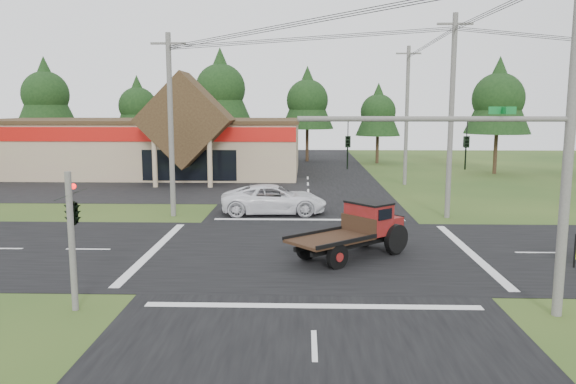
{
  "coord_description": "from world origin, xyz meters",
  "views": [
    {
      "loc": [
        -0.28,
        -24.25,
        6.34
      ],
      "look_at": [
        -1.1,
        3.09,
        2.2
      ],
      "focal_mm": 35.0,
      "sensor_mm": 36.0,
      "label": 1
    }
  ],
  "objects": [
    {
      "name": "traffic_signal_mast",
      "position": [
        5.82,
        -7.5,
        4.43
      ],
      "size": [
        8.12,
        0.24,
        7.0
      ],
      "color": "#595651",
      "rests_on": "ground"
    },
    {
      "name": "utility_pole_n",
      "position": [
        8.0,
        22.0,
        5.74
      ],
      "size": [
        2.0,
        0.3,
        11.2
      ],
      "color": "#595651",
      "rests_on": "ground"
    },
    {
      "name": "tree_row_a",
      "position": [
        -30.0,
        40.0,
        8.05
      ],
      "size": [
        6.72,
        6.72,
        12.12
      ],
      "color": "#332316",
      "rests_on": "ground"
    },
    {
      "name": "tree_row_c",
      "position": [
        -10.0,
        41.0,
        8.72
      ],
      "size": [
        7.28,
        7.28,
        13.13
      ],
      "color": "#332316",
      "rests_on": "ground"
    },
    {
      "name": "utility_pole_nr",
      "position": [
        7.5,
        -7.5,
        5.64
      ],
      "size": [
        2.0,
        0.3,
        11.0
      ],
      "color": "#595651",
      "rests_on": "ground"
    },
    {
      "name": "road_ew",
      "position": [
        0.0,
        0.0,
        0.01
      ],
      "size": [
        120.0,
        12.0,
        0.02
      ],
      "primitive_type": "cube",
      "color": "black",
      "rests_on": "ground"
    },
    {
      "name": "tree_row_b",
      "position": [
        -20.0,
        42.0,
        6.7
      ],
      "size": [
        5.6,
        5.6,
        10.1
      ],
      "color": "#332316",
      "rests_on": "ground"
    },
    {
      "name": "ground",
      "position": [
        0.0,
        0.0,
        0.0
      ],
      "size": [
        120.0,
        120.0,
        0.0
      ],
      "primitive_type": "plane",
      "color": "#254318",
      "rests_on": "ground"
    },
    {
      "name": "cvs_building",
      "position": [
        -15.7,
        29.57,
        2.78
      ],
      "size": [
        30.4,
        18.2,
        9.19
      ],
      "color": "tan",
      "rests_on": "ground"
    },
    {
      "name": "road_ns",
      "position": [
        0.0,
        0.0,
        0.01
      ],
      "size": [
        12.0,
        120.0,
        0.02
      ],
      "primitive_type": "cube",
      "color": "black",
      "rests_on": "ground"
    },
    {
      "name": "traffic_signal_corner",
      "position": [
        -7.5,
        -7.32,
        3.52
      ],
      "size": [
        0.53,
        2.48,
        4.4
      ],
      "color": "#595651",
      "rests_on": "ground"
    },
    {
      "name": "parking_apron",
      "position": [
        -14.0,
        19.0,
        0.01
      ],
      "size": [
        28.0,
        14.0,
        0.02
      ],
      "primitive_type": "cube",
      "color": "black",
      "rests_on": "ground"
    },
    {
      "name": "tree_side_ne",
      "position": [
        18.0,
        30.0,
        7.38
      ],
      "size": [
        6.16,
        6.16,
        11.11
      ],
      "color": "#332316",
      "rests_on": "ground"
    },
    {
      "name": "tree_row_e",
      "position": [
        8.0,
        40.0,
        6.03
      ],
      "size": [
        5.04,
        5.04,
        9.09
      ],
      "color": "#332316",
      "rests_on": "ground"
    },
    {
      "name": "utility_pole_nw",
      "position": [
        -8.0,
        8.0,
        5.39
      ],
      "size": [
        2.0,
        0.3,
        10.5
      ],
      "color": "#595651",
      "rests_on": "ground"
    },
    {
      "name": "tree_row_d",
      "position": [
        0.0,
        42.0,
        7.38
      ],
      "size": [
        6.16,
        6.16,
        11.11
      ],
      "color": "#332316",
      "rests_on": "ground"
    },
    {
      "name": "white_pickup",
      "position": [
        -2.11,
        8.9,
        0.87
      ],
      "size": [
        6.45,
        3.3,
        1.74
      ],
      "primitive_type": "imported",
      "rotation": [
        0.0,
        0.0,
        1.64
      ],
      "color": "white",
      "rests_on": "ground"
    },
    {
      "name": "antique_flatbed_truck",
      "position": [
        1.66,
        -0.98,
        1.17
      ],
      "size": [
        5.63,
        5.27,
        2.34
      ],
      "primitive_type": null,
      "rotation": [
        0.0,
        0.0,
        -0.86
      ],
      "color": "#60140D",
      "rests_on": "ground"
    },
    {
      "name": "utility_pole_ne",
      "position": [
        8.0,
        8.0,
        5.89
      ],
      "size": [
        2.0,
        0.3,
        11.5
      ],
      "color": "#595651",
      "rests_on": "ground"
    }
  ]
}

